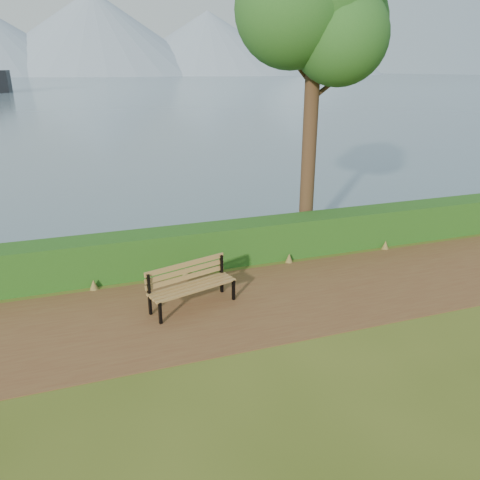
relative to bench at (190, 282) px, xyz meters
name	(u,v)px	position (x,y,z in m)	size (l,w,h in m)	color
ground	(260,309)	(1.32, -0.61, -0.53)	(140.00, 140.00, 0.00)	#3E4E16
path	(255,302)	(1.32, -0.31, -0.53)	(40.00, 3.40, 0.01)	brown
hedge	(223,244)	(1.32, 1.99, -0.03)	(32.00, 0.85, 1.00)	#1E4513
water	(75,79)	(1.32, 259.39, -0.53)	(700.00, 510.00, 0.00)	#44596D
mountains	(56,37)	(-7.86, 405.44, 27.16)	(585.00, 190.00, 70.00)	gray
bench	(190,282)	(0.00, 0.00, 0.00)	(1.92, 1.04, 0.93)	black
tree	(316,3)	(3.96, 2.65, 5.62)	(4.20, 3.45, 8.27)	#362216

